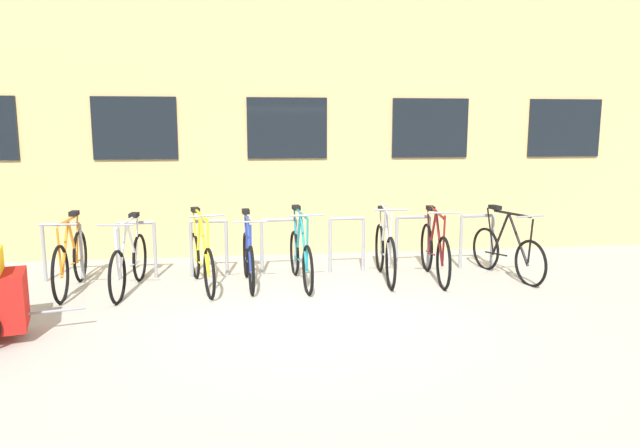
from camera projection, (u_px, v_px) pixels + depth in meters
name	position (u px, v px, depth m)	size (l,w,h in m)	color
ground_plane	(309.00, 314.00, 6.75)	(42.00, 42.00, 0.00)	#B2ADA0
storefront_building	(275.00, 73.00, 12.55)	(28.00, 6.58, 6.53)	tan
bike_rack	(279.00, 241.00, 8.50)	(6.55, 0.05, 0.83)	gray
bicycle_blue	(248.00, 258.00, 7.96)	(0.44, 1.60, 1.01)	black
bicycle_yellow	(201.00, 259.00, 7.83)	(0.56, 1.72, 1.07)	black
bicycle_maroon	(435.00, 251.00, 8.25)	(0.44, 1.74, 1.04)	black
bicycle_silver	(385.00, 252.00, 8.24)	(0.44, 1.73, 1.08)	black
bicycle_orange	(71.00, 261.00, 7.66)	(0.44, 1.78, 1.02)	black
bicycle_teal	(301.00, 256.00, 8.01)	(0.44, 1.71, 1.05)	black
bicycle_black	(507.00, 251.00, 8.37)	(0.50, 1.64, 1.01)	black
bicycle_white	(129.00, 262.00, 7.66)	(0.44, 1.75, 1.00)	black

